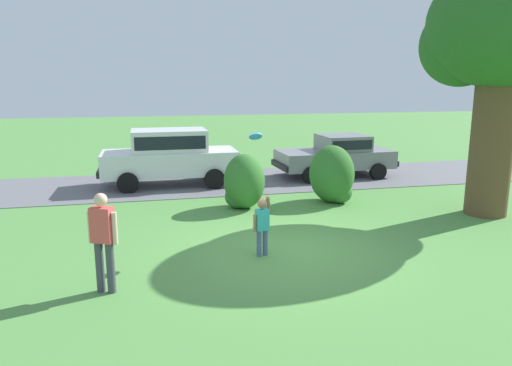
# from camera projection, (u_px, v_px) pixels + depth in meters

# --- Properties ---
(ground_plane) EXTENTS (80.00, 80.00, 0.00)m
(ground_plane) POSITION_uv_depth(u_px,v_px,m) (290.00, 250.00, 10.21)
(ground_plane) COLOR #518E42
(driveway_strip) EXTENTS (28.00, 4.40, 0.02)m
(driveway_strip) POSITION_uv_depth(u_px,v_px,m) (232.00, 181.00, 17.09)
(driveway_strip) COLOR slate
(driveway_strip) RESTS_ON ground
(oak_tree_large) EXTENTS (3.94, 3.87, 6.53)m
(oak_tree_large) POSITION_uv_depth(u_px,v_px,m) (501.00, 38.00, 12.16)
(oak_tree_large) COLOR brown
(oak_tree_large) RESTS_ON ground
(shrub_near_tree) EXTENTS (1.15, 1.30, 1.54)m
(shrub_near_tree) POSITION_uv_depth(u_px,v_px,m) (243.00, 183.00, 13.45)
(shrub_near_tree) COLOR #33702B
(shrub_near_tree) RESTS_ON ground
(shrub_centre_left) EXTENTS (1.30, 1.45, 1.69)m
(shrub_centre_left) POSITION_uv_depth(u_px,v_px,m) (333.00, 176.00, 14.11)
(shrub_centre_left) COLOR #33702B
(shrub_centre_left) RESTS_ON ground
(parked_sedan) EXTENTS (4.47, 2.23, 1.56)m
(parked_sedan) POSITION_uv_depth(u_px,v_px,m) (337.00, 154.00, 17.84)
(parked_sedan) COLOR gray
(parked_sedan) RESTS_ON ground
(parked_suv) EXTENTS (4.71, 2.12, 1.92)m
(parked_suv) POSITION_uv_depth(u_px,v_px,m) (170.00, 154.00, 16.31)
(parked_suv) COLOR white
(parked_suv) RESTS_ON ground
(child_thrower) EXTENTS (0.43, 0.31, 1.29)m
(child_thrower) POSITION_uv_depth(u_px,v_px,m) (262.00, 222.00, 9.76)
(child_thrower) COLOR #4C608C
(child_thrower) RESTS_ON ground
(frisbee) EXTENTS (0.28, 0.25, 0.17)m
(frisbee) POSITION_uv_depth(u_px,v_px,m) (256.00, 136.00, 10.01)
(frisbee) COLOR #337FDB
(adult_onlooker) EXTENTS (0.49, 0.35, 1.74)m
(adult_onlooker) POSITION_uv_depth(u_px,v_px,m) (103.00, 237.00, 8.01)
(adult_onlooker) COLOR #3F3F4C
(adult_onlooker) RESTS_ON ground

